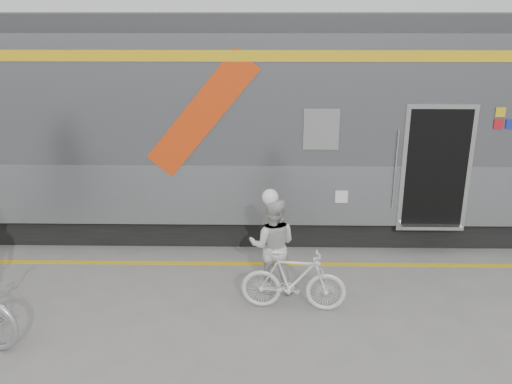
{
  "coord_description": "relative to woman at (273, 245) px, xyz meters",
  "views": [
    {
      "loc": [
        0.64,
        -6.28,
        4.2
      ],
      "look_at": [
        0.5,
        1.6,
        1.5
      ],
      "focal_mm": 38.0,
      "sensor_mm": 36.0,
      "label": 1
    }
  ],
  "objects": [
    {
      "name": "safety_strip",
      "position": [
        -0.76,
        0.9,
        -0.76
      ],
      "size": [
        24.0,
        0.12,
        0.01
      ],
      "primitive_type": "cube",
      "color": "gold",
      "rests_on": "ground"
    },
    {
      "name": "ground",
      "position": [
        -0.76,
        -1.25,
        -0.76
      ],
      "size": [
        90.0,
        90.0,
        0.0
      ],
      "primitive_type": "plane",
      "color": "slate",
      "rests_on": "ground"
    },
    {
      "name": "helmet_woman",
      "position": [
        0.0,
        0.0,
        0.88
      ],
      "size": [
        0.24,
        0.24,
        0.24
      ],
      "primitive_type": "sphere",
      "color": "white",
      "rests_on": "woman"
    },
    {
      "name": "bicycle_right",
      "position": [
        0.3,
        -0.55,
        -0.3
      ],
      "size": [
        1.57,
        0.57,
        0.92
      ],
      "primitive_type": "imported",
      "rotation": [
        0.0,
        0.0,
        1.48
      ],
      "color": "silver",
      "rests_on": "ground"
    },
    {
      "name": "train",
      "position": [
        0.63,
        2.94,
        1.29
      ],
      "size": [
        24.0,
        3.17,
        4.1
      ],
      "color": "black",
      "rests_on": "ground"
    },
    {
      "name": "woman",
      "position": [
        0.0,
        0.0,
        0.0
      ],
      "size": [
        0.79,
        0.64,
        1.52
      ],
      "primitive_type": "imported",
      "rotation": [
        0.0,
        0.0,
        3.05
      ],
      "color": "beige",
      "rests_on": "ground"
    }
  ]
}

